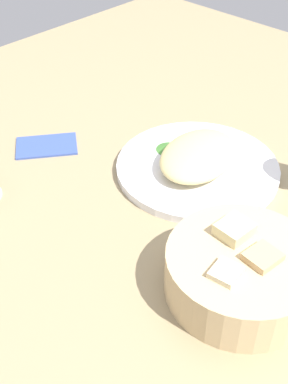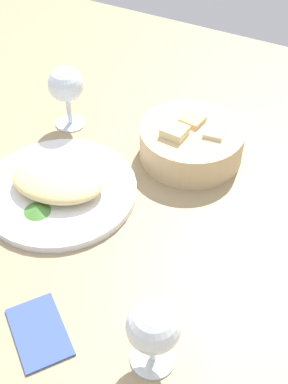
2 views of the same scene
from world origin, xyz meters
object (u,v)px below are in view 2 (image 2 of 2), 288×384
object	(u,v)px
bread_basket	(191,142)
wine_glass_far	(66,87)
wine_glass_near	(153,329)
plate	(60,190)
folded_napkin	(39,331)

from	to	relation	value
bread_basket	wine_glass_far	size ratio (longest dim) A/B	1.50
wine_glass_near	bread_basket	bearing A→B (deg)	107.24
wine_glass_far	wine_glass_near	bearing A→B (deg)	-44.91
bread_basket	wine_glass_near	bearing A→B (deg)	-72.76
plate	bread_basket	size ratio (longest dim) A/B	1.40
bread_basket	wine_glass_far	bearing A→B (deg)	-175.07
plate	wine_glass_far	size ratio (longest dim) A/B	2.11
plate	wine_glass_far	world-z (taller)	wine_glass_far
bread_basket	folded_napkin	bearing A→B (deg)	-94.03
wine_glass_far	plate	bearing A→B (deg)	-61.77
plate	folded_napkin	xyz separation A→B (cm)	(13.37, -24.72, -0.30)
wine_glass_near	folded_napkin	bearing A→B (deg)	-166.27
plate	bread_basket	world-z (taller)	bread_basket
wine_glass_near	folded_napkin	distance (cm)	18.10
plate	folded_napkin	distance (cm)	28.10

